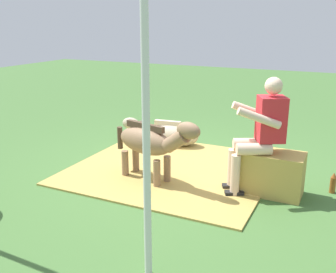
{
  "coord_description": "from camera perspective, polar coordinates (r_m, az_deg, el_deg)",
  "views": [
    {
      "loc": [
        -2.02,
        4.66,
        2.0
      ],
      "look_at": [
        0.08,
        0.26,
        0.55
      ],
      "focal_mm": 41.99,
      "sensor_mm": 36.0,
      "label": 1
    }
  ],
  "objects": [
    {
      "name": "ground_plane",
      "position": [
        5.45,
        2.0,
        -4.94
      ],
      "size": [
        24.0,
        24.0,
        0.0
      ],
      "primitive_type": "plane",
      "color": "#426B33"
    },
    {
      "name": "hay_patch",
      "position": [
        5.48,
        0.66,
        -4.71
      ],
      "size": [
        2.64,
        2.46,
        0.02
      ],
      "primitive_type": "cube",
      "color": "tan",
      "rests_on": "ground"
    },
    {
      "name": "hay_bale",
      "position": [
        4.83,
        14.75,
        -5.15
      ],
      "size": [
        0.73,
        0.42,
        0.51
      ],
      "primitive_type": "cube",
      "color": "tan",
      "rests_on": "ground"
    },
    {
      "name": "person_seated",
      "position": [
        4.65,
        13.23,
        0.88
      ],
      "size": [
        0.72,
        0.59,
        1.39
      ],
      "color": "beige",
      "rests_on": "ground"
    },
    {
      "name": "pony_standing",
      "position": [
        4.93,
        -2.54,
        -0.82
      ],
      "size": [
        1.32,
        0.55,
        0.89
      ],
      "color": "#8C6B4C",
      "rests_on": "ground"
    },
    {
      "name": "pony_lying",
      "position": [
        6.47,
        -0.21,
        0.34
      ],
      "size": [
        1.35,
        0.5,
        0.42
      ],
      "color": "tan",
      "rests_on": "ground"
    },
    {
      "name": "soda_bottle",
      "position": [
        5.13,
        22.83,
        -6.25
      ],
      "size": [
        0.07,
        0.07,
        0.26
      ],
      "color": "brown",
      "rests_on": "ground"
    },
    {
      "name": "tent_pole_left",
      "position": [
        2.9,
        -3.16,
        -0.58
      ],
      "size": [
        0.06,
        0.06,
        2.3
      ],
      "primitive_type": "cylinder",
      "color": "silver",
      "rests_on": "ground"
    }
  ]
}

